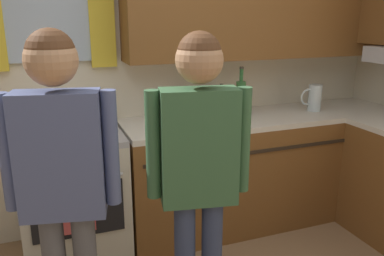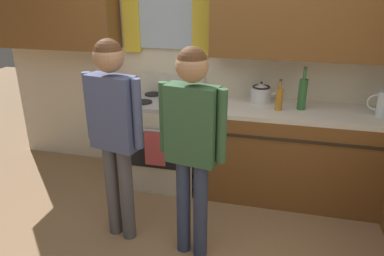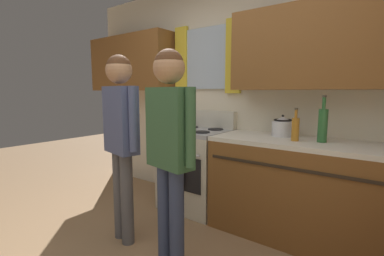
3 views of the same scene
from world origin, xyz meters
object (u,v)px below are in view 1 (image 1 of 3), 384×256
Objects in this scene: bottle_oil_amber at (221,107)px; adult_left at (62,169)px; stove_oven at (74,193)px; stovetop_kettle at (190,106)px; bottle_wine_green at (241,98)px; adult_in_plaid at (199,159)px; water_pitcher at (314,98)px.

adult_left reaches higher than bottle_oil_amber.
stovetop_kettle is (0.93, 0.13, 0.53)m from stove_oven.
bottle_wine_green reaches higher than bottle_oil_amber.
adult_in_plaid is (-0.77, -1.06, -0.04)m from bottle_wine_green.
water_pitcher is 0.14× the size of adult_in_plaid.
stovetop_kettle is 1.05m from water_pitcher.
stove_oven is at bearing -171.73° from stovetop_kettle.
stovetop_kettle is (-0.38, 0.12, -0.06)m from bottle_wine_green.
adult_in_plaid is (-1.44, -1.03, 0.00)m from water_pitcher.
bottle_oil_amber is 0.18× the size of adult_left.
water_pitcher is at bearing 24.96° from adult_left.
bottle_wine_green is 0.40m from stovetop_kettle.
adult_in_plaid is at bearing -108.48° from stovetop_kettle.
stove_oven is 1.30m from adult_in_plaid.
adult_left is (-2.06, -0.96, 0.01)m from water_pitcher.
bottle_wine_green is at bearing 0.68° from stove_oven.
adult_left is at bearing -95.29° from stove_oven.
bottle_oil_amber is 0.73× the size of bottle_wine_green.
stove_oven is at bearing -179.32° from bottle_wine_green.
stove_oven is at bearing 84.71° from adult_left.
water_pitcher is at bearing -2.56° from bottle_wine_green.
stovetop_kettle is at bearing 162.37° from bottle_wine_green.
bottle_wine_green reaches higher than stove_oven.
stovetop_kettle is 1.50m from adult_left.
bottle_wine_green is at bearing -17.63° from stovetop_kettle.
water_pitcher is 0.14× the size of adult_left.
adult_left is at bearing -155.04° from water_pitcher.
adult_in_plaid reaches higher than bottle_oil_amber.
stove_oven is at bearing 179.58° from water_pitcher.
bottle_oil_amber is at bearing 60.05° from adult_in_plaid.
water_pitcher is 1.77m from adult_in_plaid.
bottle_oil_amber is 1.30× the size of water_pitcher.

